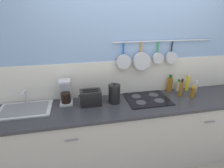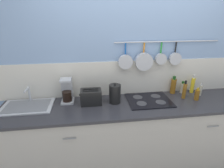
{
  "view_description": "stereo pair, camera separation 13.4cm",
  "coord_description": "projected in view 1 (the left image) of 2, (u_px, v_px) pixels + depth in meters",
  "views": [
    {
      "loc": [
        -0.71,
        -1.81,
        1.93
      ],
      "look_at": [
        -0.33,
        0.0,
        1.19
      ],
      "focal_mm": 28.0,
      "sensor_mm": 36.0,
      "label": 1
    },
    {
      "loc": [
        -0.57,
        -1.84,
        1.93
      ],
      "look_at": [
        -0.33,
        0.0,
        1.19
      ],
      "focal_mm": 28.0,
      "sensor_mm": 36.0,
      "label": 2
    }
  ],
  "objects": [
    {
      "name": "ground_plane",
      "position": [
        135.0,
        159.0,
        2.5
      ],
      "size": [
        12.0,
        12.0,
        0.0
      ],
      "primitive_type": "plane",
      "color": "#9E9384"
    },
    {
      "name": "wall_back",
      "position": [
        131.0,
        67.0,
        2.35
      ],
      "size": [
        7.2,
        0.15,
        2.6
      ],
      "color": "#84A3CC",
      "rests_on": "ground_plane"
    },
    {
      "name": "cabinet_base",
      "position": [
        136.0,
        134.0,
        2.34
      ],
      "size": [
        3.29,
        0.6,
        0.87
      ],
      "color": "#B7B2A8",
      "rests_on": "ground_plane"
    },
    {
      "name": "countertop",
      "position": [
        138.0,
        104.0,
        2.17
      ],
      "size": [
        3.33,
        0.62,
        0.03
      ],
      "color": "#2D2D33",
      "rests_on": "cabinet_base"
    },
    {
      "name": "sink_basin",
      "position": [
        25.0,
        109.0,
        2.0
      ],
      "size": [
        0.59,
        0.38,
        0.21
      ],
      "color": "#B7BABF",
      "rests_on": "countertop"
    },
    {
      "name": "coffee_maker",
      "position": [
        66.0,
        93.0,
        2.14
      ],
      "size": [
        0.15,
        0.18,
        0.3
      ],
      "color": "#B7BABF",
      "rests_on": "countertop"
    },
    {
      "name": "toaster",
      "position": [
        91.0,
        98.0,
        2.1
      ],
      "size": [
        0.27,
        0.16,
        0.19
      ],
      "color": "black",
      "rests_on": "countertop"
    },
    {
      "name": "kettle",
      "position": [
        114.0,
        94.0,
        2.14
      ],
      "size": [
        0.14,
        0.14,
        0.26
      ],
      "color": "black",
      "rests_on": "countertop"
    },
    {
      "name": "cooktop",
      "position": [
        147.0,
        99.0,
        2.26
      ],
      "size": [
        0.54,
        0.44,
        0.01
      ],
      "color": "black",
      "rests_on": "countertop"
    },
    {
      "name": "bottle_vinegar",
      "position": [
        170.0,
        84.0,
        2.46
      ],
      "size": [
        0.07,
        0.07,
        0.25
      ],
      "color": "#8C5919",
      "rests_on": "countertop"
    },
    {
      "name": "bottle_hot_sauce",
      "position": [
        181.0,
        89.0,
        2.32
      ],
      "size": [
        0.05,
        0.05,
        0.24
      ],
      "color": "#8C5919",
      "rests_on": "countertop"
    },
    {
      "name": "bottle_sesame_oil",
      "position": [
        178.0,
        86.0,
        2.5
      ],
      "size": [
        0.06,
        0.06,
        0.17
      ],
      "color": "#BFB799",
      "rests_on": "countertop"
    },
    {
      "name": "bottle_cooking_wine",
      "position": [
        193.0,
        92.0,
        2.3
      ],
      "size": [
        0.06,
        0.06,
        0.16
      ],
      "color": "#8C5919",
      "rests_on": "countertop"
    },
    {
      "name": "bottle_olive_oil",
      "position": [
        188.0,
        83.0,
        2.5
      ],
      "size": [
        0.05,
        0.05,
        0.26
      ],
      "color": "yellow",
      "rests_on": "countertop"
    },
    {
      "name": "bottle_dish_soap",
      "position": [
        196.0,
        87.0,
        2.44
      ],
      "size": [
        0.05,
        0.05,
        0.17
      ],
      "color": "#BFB799",
      "rests_on": "countertop"
    }
  ]
}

